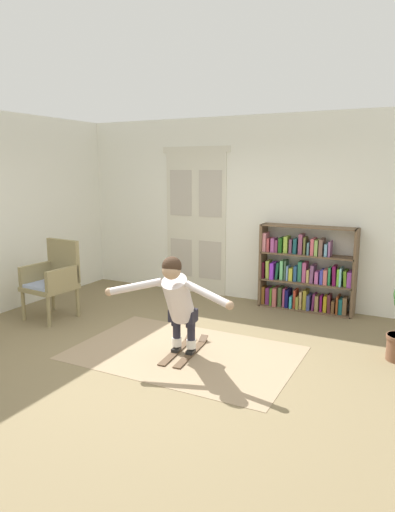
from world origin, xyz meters
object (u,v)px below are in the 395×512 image
Objects in this scene: wicker_chair at (54,277)px; bookshelf at (304,273)px; skis_pair at (185,350)px; person_skier at (178,298)px.

bookshelf is at bearing 32.50° from wicker_chair.
wicker_chair is at bearing -147.50° from bookshelf.
bookshelf reaches higher than skis_pair.
person_skier is (2.29, -0.48, 0.13)m from wicker_chair.
bookshelf reaches higher than person_skier.
bookshelf is 3.64m from wicker_chair.
skis_pair is 0.62× the size of person_skier.
person_skier is at bearing -84.08° from skis_pair.
wicker_chair reaches higher than skis_pair.
bookshelf is 0.97× the size of person_skier.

